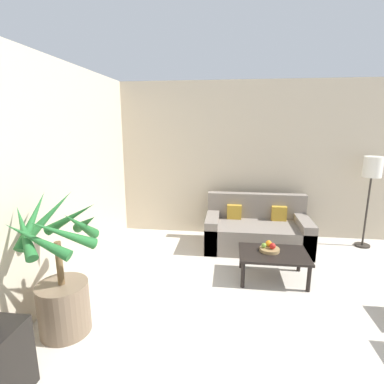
{
  "coord_description": "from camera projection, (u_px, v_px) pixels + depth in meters",
  "views": [
    {
      "loc": [
        -1.62,
        0.91,
        1.99
      ],
      "look_at": [
        -2.16,
        5.18,
        1.0
      ],
      "focal_mm": 28.0,
      "sensor_mm": 36.0,
      "label": 1
    }
  ],
  "objects": [
    {
      "name": "wall_back",
      "position": [
        325.0,
        162.0,
        5.1
      ],
      "size": [
        8.73,
        0.06,
        2.7
      ],
      "color": "beige",
      "rests_on": "ground_plane"
    },
    {
      "name": "potted_palm",
      "position": [
        62.0,
        285.0,
        2.83
      ],
      "size": [
        0.84,
        0.85,
        1.38
      ],
      "color": "brown",
      "rests_on": "ground_plane"
    },
    {
      "name": "sofa_loveseat",
      "position": [
        257.0,
        231.0,
        4.88
      ],
      "size": [
        1.64,
        0.87,
        0.83
      ],
      "color": "gray",
      "rests_on": "ground_plane"
    },
    {
      "name": "floor_lamp",
      "position": [
        372.0,
        173.0,
        4.7
      ],
      "size": [
        0.28,
        0.28,
        1.49
      ],
      "color": "#2D2823",
      "rests_on": "ground_plane"
    },
    {
      "name": "coffee_table",
      "position": [
        273.0,
        256.0,
        3.86
      ],
      "size": [
        0.87,
        0.61,
        0.36
      ],
      "color": "black",
      "rests_on": "ground_plane"
    },
    {
      "name": "fruit_bowl",
      "position": [
        270.0,
        250.0,
        3.9
      ],
      "size": [
        0.26,
        0.26,
        0.04
      ],
      "color": "#997A4C",
      "rests_on": "coffee_table"
    },
    {
      "name": "apple_red",
      "position": [
        273.0,
        246.0,
        3.86
      ],
      "size": [
        0.08,
        0.08,
        0.08
      ],
      "color": "red",
      "rests_on": "fruit_bowl"
    },
    {
      "name": "apple_green",
      "position": [
        264.0,
        245.0,
        3.9
      ],
      "size": [
        0.06,
        0.06,
        0.06
      ],
      "color": "olive",
      "rests_on": "fruit_bowl"
    },
    {
      "name": "orange_fruit",
      "position": [
        269.0,
        243.0,
        3.94
      ],
      "size": [
        0.08,
        0.08,
        0.08
      ],
      "color": "orange",
      "rests_on": "fruit_bowl"
    }
  ]
}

